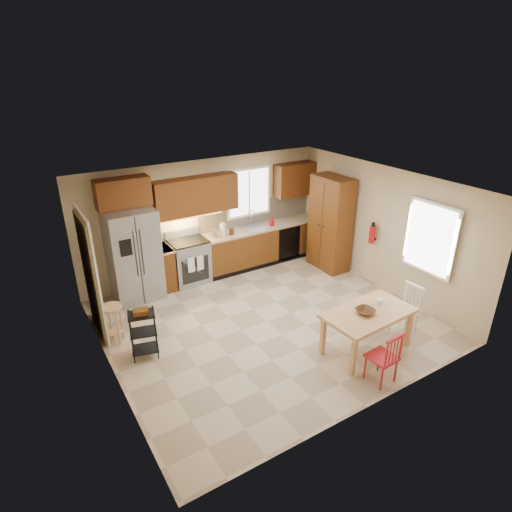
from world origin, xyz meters
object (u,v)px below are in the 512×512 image
object	(u,v)px
soap_bottle	(272,222)
table_jar	(379,302)
table_bowl	(365,314)
bar_stool	(114,324)
fire_extinguisher	(372,235)
pantry	(330,224)
chair_red	(382,356)
utility_cart	(144,334)
range_stove	(189,262)
chair_white	(405,310)
dining_table	(367,331)
refrigerator	(134,255)

from	to	relation	value
soap_bottle	table_jar	xyz separation A→B (m)	(-0.26, -3.54, -0.25)
table_bowl	bar_stool	world-z (taller)	table_bowl
table_bowl	fire_extinguisher	bearing A→B (deg)	42.78
pantry	chair_red	world-z (taller)	pantry
soap_bottle	chair_red	size ratio (longest dim) A/B	0.22
soap_bottle	table_jar	world-z (taller)	soap_bottle
table_jar	utility_cart	world-z (taller)	utility_cart
fire_extinguisher	table_jar	distance (m)	2.16
bar_stool	pantry	bearing A→B (deg)	27.68
table_jar	bar_stool	size ratio (longest dim) A/B	0.17
range_stove	chair_white	world-z (taller)	range_stove
soap_bottle	fire_extinguisher	world-z (taller)	fire_extinguisher
range_stove	utility_cart	distance (m)	2.59
range_stove	table_bowl	world-z (taller)	range_stove
range_stove	soap_bottle	size ratio (longest dim) A/B	4.82
range_stove	chair_white	bearing A→B (deg)	-56.80
dining_table	bar_stool	bearing A→B (deg)	142.14
bar_stool	utility_cart	world-z (taller)	utility_cart
pantry	table_jar	size ratio (longest dim) A/B	18.27
table_bowl	soap_bottle	bearing A→B (deg)	79.55
table_jar	chair_white	bearing A→B (deg)	-3.67
refrigerator	table_jar	distance (m)	4.61
refrigerator	range_stove	xyz separation A→B (m)	(1.15, 0.06, -0.45)
soap_bottle	table_jar	size ratio (longest dim) A/B	1.66
soap_bottle	bar_stool	xyz separation A→B (m)	(-3.98, -1.28, -0.65)
dining_table	chair_red	xyz separation A→B (m)	(-0.35, -0.65, 0.07)
range_stove	bar_stool	size ratio (longest dim) A/B	1.33
chair_white	bar_stool	xyz separation A→B (m)	(-4.35, 2.31, -0.08)
chair_white	table_bowl	bearing A→B (deg)	89.61
range_stove	table_jar	xyz separation A→B (m)	(1.77, -3.63, 0.28)
dining_table	table_jar	bearing A→B (deg)	12.81
pantry	chair_red	bearing A→B (deg)	-119.05
utility_cart	range_stove	bearing A→B (deg)	65.09
refrigerator	table_jar	xyz separation A→B (m)	(2.92, -3.57, -0.17)
pantry	utility_cart	xyz separation A→B (m)	(-4.63, -1.01, -0.64)
table_jar	bar_stool	bearing A→B (deg)	148.64
soap_bottle	table_jar	distance (m)	3.56
chair_red	table_bowl	xyz separation A→B (m)	(0.26, 0.65, 0.29)
soap_bottle	utility_cart	size ratio (longest dim) A/B	0.23
chair_white	dining_table	bearing A→B (deg)	89.87
dining_table	table_bowl	size ratio (longest dim) A/B	4.94
table_bowl	table_jar	world-z (taller)	table_jar
refrigerator	bar_stool	size ratio (longest dim) A/B	2.64
chair_red	bar_stool	xyz separation A→B (m)	(-3.05, 3.01, -0.08)
utility_cart	bar_stool	bearing A→B (deg)	130.01
dining_table	refrigerator	bearing A→B (deg)	122.26
range_stove	chair_red	size ratio (longest dim) A/B	1.08
soap_bottle	fire_extinguisher	xyz separation A→B (m)	(1.15, -1.95, 0.10)
pantry	utility_cart	distance (m)	4.78
chair_red	utility_cart	size ratio (longest dim) A/B	1.04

